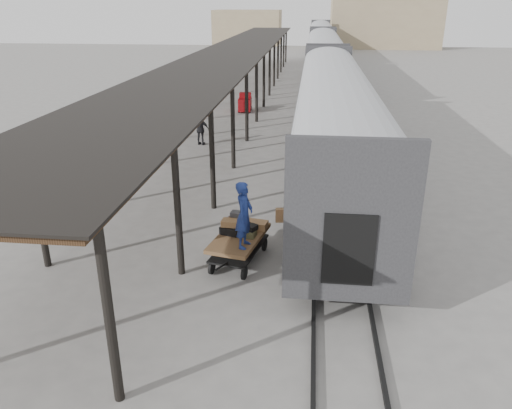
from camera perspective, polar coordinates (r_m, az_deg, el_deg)
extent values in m
plane|color=slate|center=(16.31, -2.13, -4.60)|extent=(160.00, 160.00, 0.00)
cube|color=silver|center=(22.92, 8.81, 9.97)|extent=(3.00, 24.00, 2.90)
cube|color=#28282B|center=(11.56, 10.71, -2.45)|extent=(3.04, 0.22, 3.50)
cube|color=black|center=(22.73, 5.02, 12.35)|extent=(0.04, 22.08, 0.65)
cube|color=black|center=(23.33, 8.56, 5.88)|extent=(2.55, 23.04, 0.50)
cube|color=silver|center=(48.64, 7.78, 16.37)|extent=(3.00, 24.00, 2.90)
cube|color=#28282B|center=(36.82, 8.07, 14.55)|extent=(3.04, 0.22, 3.50)
cube|color=black|center=(48.55, 5.95, 17.50)|extent=(0.04, 22.08, 0.65)
cube|color=black|center=(48.83, 7.67, 14.39)|extent=(2.55, 23.04, 0.50)
cube|color=silver|center=(74.56, 7.45, 18.33)|extent=(3.00, 24.00, 2.90)
cube|color=#28282B|center=(62.69, 7.56, 17.64)|extent=(3.04, 0.22, 3.50)
cube|color=black|center=(74.50, 6.25, 19.07)|extent=(0.04, 22.08, 0.65)
cube|color=black|center=(74.68, 7.38, 17.03)|extent=(2.55, 23.04, 0.50)
cube|color=black|center=(14.84, 4.94, 1.61)|extent=(0.50, 1.70, 2.00)
imported|color=silver|center=(14.89, 4.93, 1.11)|extent=(0.72, 0.89, 1.72)
cube|color=#9F7144|center=(14.99, 3.31, -1.22)|extent=(0.57, 0.25, 0.42)
cube|color=#422B19|center=(38.95, -2.07, 17.22)|extent=(4.60, 64.00, 0.18)
cube|color=black|center=(38.94, -2.08, 17.40)|extent=(4.90, 64.30, 0.06)
cylinder|color=black|center=(39.52, -5.07, 14.30)|extent=(0.20, 0.20, 4.00)
cylinder|color=black|center=(70.02, 0.02, 17.78)|extent=(0.20, 0.20, 4.00)
cylinder|color=black|center=(9.79, -16.48, -11.92)|extent=(0.20, 0.20, 4.00)
cylinder|color=black|center=(38.93, 1.05, 14.27)|extent=(0.20, 0.20, 4.00)
cylinder|color=black|center=(69.69, 3.54, 17.72)|extent=(0.20, 0.20, 4.00)
cube|color=black|center=(48.94, 6.75, 13.45)|extent=(0.10, 150.00, 0.12)
cube|color=black|center=(48.97, 8.48, 13.37)|extent=(0.10, 150.00, 0.12)
cube|color=tan|center=(93.21, 14.42, 19.45)|extent=(18.00, 10.00, 8.00)
cube|color=tan|center=(97.26, -0.96, 19.59)|extent=(12.00, 8.00, 6.00)
cube|color=brown|center=(14.94, -1.95, -3.81)|extent=(1.73, 2.61, 0.12)
cube|color=black|center=(15.10, -1.93, -5.00)|extent=(1.61, 2.49, 0.06)
cylinder|color=black|center=(14.61, -5.08, -7.19)|extent=(0.16, 0.41, 0.40)
cylinder|color=black|center=(14.28, -1.36, -7.84)|extent=(0.16, 0.41, 0.40)
cylinder|color=black|center=(16.16, -2.42, -4.08)|extent=(0.16, 0.41, 0.40)
cylinder|color=black|center=(15.86, 0.97, -4.59)|extent=(0.16, 0.41, 0.40)
cube|color=#3E3E41|center=(15.40, -2.19, -2.26)|extent=(0.74, 0.55, 0.24)
cube|color=#9F7144|center=(15.35, 0.13, -2.34)|extent=(0.68, 0.53, 0.22)
cube|color=black|center=(15.02, -2.93, -2.94)|extent=(0.67, 0.56, 0.23)
cube|color=brown|center=(14.85, -1.02, -3.31)|extent=(0.58, 0.46, 0.19)
cube|color=#4A2C1D|center=(15.31, -2.06, -1.61)|extent=(0.58, 0.50, 0.18)
cube|color=#9F7144|center=(14.97, -3.01, -2.10)|extent=(0.51, 0.39, 0.19)
cube|color=#3E3E41|center=(15.16, -2.10, -1.11)|extent=(0.46, 0.36, 0.15)
cube|color=black|center=(14.86, -0.79, -2.58)|extent=(0.55, 0.50, 0.16)
cube|color=maroon|center=(36.49, -1.27, 11.40)|extent=(0.94, 1.49, 0.87)
cube|color=maroon|center=(36.77, -1.23, 12.40)|extent=(0.85, 0.62, 0.34)
cylinder|color=black|center=(36.08, -1.96, 10.68)|extent=(0.13, 0.35, 0.35)
cylinder|color=black|center=(36.01, -0.72, 10.67)|extent=(0.13, 0.35, 0.35)
cylinder|color=black|center=(37.11, -1.81, 11.01)|extent=(0.13, 0.35, 0.35)
cylinder|color=black|center=(37.05, -0.59, 11.00)|extent=(0.13, 0.35, 0.35)
imported|color=navy|center=(13.89, -1.36, -1.20)|extent=(0.58, 0.78, 1.94)
imported|color=black|center=(27.78, -6.33, 8.53)|extent=(1.06, 0.59, 1.72)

